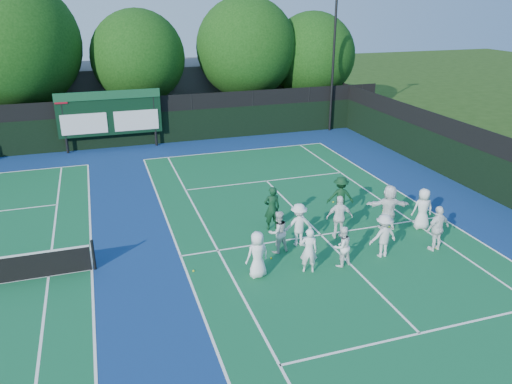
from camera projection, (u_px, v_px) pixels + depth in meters
name	position (u px, v px, depth m)	size (l,w,h in m)	color
ground	(332.00, 247.00, 18.48)	(120.00, 120.00, 0.00)	#1F3D10
court_apron	(166.00, 258.00, 17.63)	(34.00, 32.00, 0.01)	navy
near_court	(321.00, 235.00, 19.36)	(11.05, 23.85, 0.01)	#135D34
back_fence	(128.00, 125.00, 30.41)	(34.00, 0.08, 3.00)	black
scoreboard	(110.00, 114.00, 29.45)	(6.00, 0.21, 3.55)	black
clubhouse	(172.00, 89.00, 38.41)	(18.00, 6.00, 4.00)	#555459
light_pole_right	(335.00, 35.00, 32.23)	(1.20, 0.30, 10.12)	black
tree_b	(16.00, 48.00, 30.27)	(8.00, 8.00, 9.95)	black
tree_c	(141.00, 59.00, 32.73)	(6.09, 6.09, 8.01)	black
tree_d	(248.00, 50.00, 34.73)	(6.93, 6.93, 8.80)	black
tree_e	(314.00, 57.00, 36.42)	(6.18, 6.18, 7.74)	black
tennis_ball_0	(271.00, 258.00, 17.59)	(0.07, 0.07, 0.07)	yellow
tennis_ball_1	(383.00, 211.00, 21.43)	(0.07, 0.07, 0.07)	yellow
tennis_ball_2	(436.00, 248.00, 18.30)	(0.07, 0.07, 0.07)	yellow
tennis_ball_3	(193.00, 271.00, 16.78)	(0.07, 0.07, 0.07)	yellow
tennis_ball_4	(333.00, 202.00, 22.41)	(0.07, 0.07, 0.07)	yellow
tennis_ball_5	(389.00, 227.00, 20.00)	(0.07, 0.07, 0.07)	yellow
player_front_0	(257.00, 255.00, 16.23)	(0.79, 0.51, 1.62)	white
player_front_1	(309.00, 250.00, 16.52)	(0.58, 0.38, 1.60)	white
player_front_2	(342.00, 246.00, 16.93)	(0.71, 0.55, 1.46)	white
player_front_3	(383.00, 236.00, 17.51)	(1.04, 0.60, 1.61)	silver
player_front_4	(438.00, 228.00, 17.94)	(1.01, 0.42, 1.73)	white
player_back_0	(278.00, 232.00, 17.83)	(0.77, 0.60, 1.59)	silver
player_back_1	(299.00, 225.00, 18.31)	(1.07, 0.61, 1.65)	white
player_back_2	(339.00, 217.00, 18.85)	(1.01, 0.42, 1.72)	white
player_back_3	(389.00, 207.00, 19.61)	(1.70, 0.54, 1.83)	white
player_back_4	(423.00, 209.00, 19.64)	(0.82, 0.53, 1.68)	white
coach_left	(272.00, 208.00, 19.55)	(0.65, 0.43, 1.80)	#0E341C
coach_right	(340.00, 196.00, 20.79)	(1.12, 0.64, 1.73)	#0E351A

